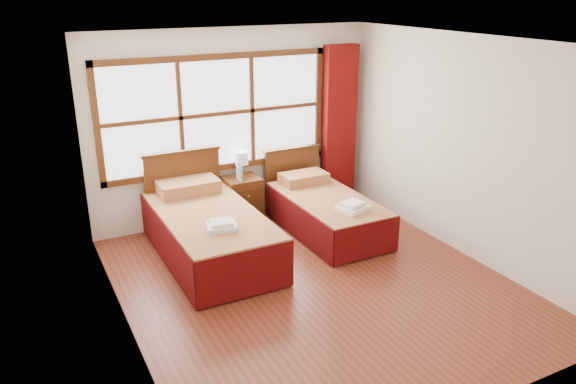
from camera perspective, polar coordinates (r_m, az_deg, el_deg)
floor at (r=6.28m, az=2.74°, el=-9.30°), size 4.50×4.50×0.00m
ceiling at (r=5.49m, az=3.21°, el=15.03°), size 4.50×4.50×0.00m
wall_back at (r=7.70m, az=-5.51°, el=6.70°), size 4.00×0.00×4.00m
wall_left at (r=5.10m, az=-16.88°, el=-1.29°), size 0.00×4.50×4.50m
wall_right at (r=6.94m, az=17.45°, el=4.32°), size 0.00×4.50×4.50m
window at (r=7.54m, az=-7.23°, el=7.89°), size 3.16×0.06×1.56m
curtain at (r=8.33m, az=5.22°, el=6.82°), size 0.50×0.16×2.30m
bed_left at (r=6.82m, az=-8.10°, el=-3.89°), size 1.12×2.16×1.09m
bed_right at (r=7.47m, az=3.76°, el=-1.91°), size 0.95×1.97×0.92m
nightstand at (r=7.76m, az=-4.66°, el=-0.77°), size 0.48×0.47×0.63m
towels_left at (r=6.21m, az=-6.75°, el=-3.38°), size 0.37×0.34×0.10m
towels_right at (r=6.95m, az=6.59°, el=-1.49°), size 0.42×0.39×0.11m
lamp at (r=7.67m, az=-4.73°, el=3.37°), size 0.17×0.17×0.34m
bottle_near at (r=7.60m, az=-5.08°, el=2.10°), size 0.06×0.06×0.22m
bottle_far at (r=7.50m, az=-4.91°, el=1.90°), size 0.06×0.06×0.24m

